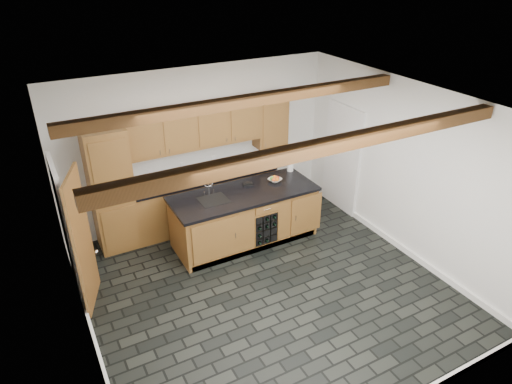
# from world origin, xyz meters

# --- Properties ---
(ground) EXTENTS (5.00, 5.00, 0.00)m
(ground) POSITION_xyz_m (0.00, 0.00, 0.00)
(ground) COLOR black
(ground) RESTS_ON ground
(room_shell) EXTENTS (5.01, 5.00, 5.00)m
(room_shell) POSITION_xyz_m (-0.09, 0.53, 1.53)
(room_shell) COLOR white
(room_shell) RESTS_ON ground
(back_cabinetry) EXTENTS (3.65, 0.62, 2.20)m
(back_cabinetry) POSITION_xyz_m (-0.38, 2.24, 0.98)
(back_cabinetry) COLOR brown
(back_cabinetry) RESTS_ON ground
(island) EXTENTS (2.48, 0.96, 0.93)m
(island) POSITION_xyz_m (0.31, 1.28, 0.46)
(island) COLOR brown
(island) RESTS_ON ground
(faucet) EXTENTS (0.45, 0.40, 0.34)m
(faucet) POSITION_xyz_m (-0.25, 1.33, 0.96)
(faucet) COLOR black
(faucet) RESTS_ON island
(kitchen_scale) EXTENTS (0.18, 0.13, 0.05)m
(kitchen_scale) POSITION_xyz_m (0.48, 1.51, 0.95)
(kitchen_scale) COLOR black
(kitchen_scale) RESTS_ON island
(fruit_bowl) EXTENTS (0.28, 0.28, 0.05)m
(fruit_bowl) POSITION_xyz_m (0.95, 1.41, 0.96)
(fruit_bowl) COLOR beige
(fruit_bowl) RESTS_ON island
(fruit_cluster) EXTENTS (0.16, 0.17, 0.07)m
(fruit_cluster) POSITION_xyz_m (0.95, 1.41, 0.99)
(fruit_cluster) COLOR #B83218
(fruit_cluster) RESTS_ON fruit_bowl
(paper_towel) EXTENTS (0.11, 0.11, 0.21)m
(paper_towel) POSITION_xyz_m (1.42, 1.65, 1.04)
(paper_towel) COLOR white
(paper_towel) RESTS_ON island
(mug) EXTENTS (0.11, 0.11, 0.09)m
(mug) POSITION_xyz_m (-0.88, 2.26, 0.98)
(mug) COLOR white
(mug) RESTS_ON back_cabinetry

